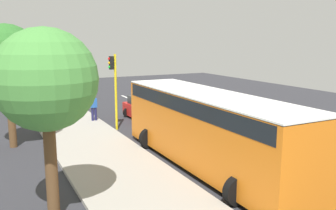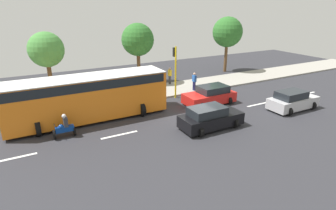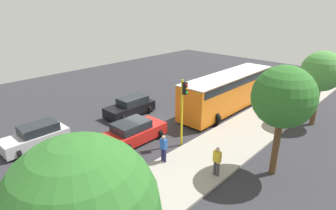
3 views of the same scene
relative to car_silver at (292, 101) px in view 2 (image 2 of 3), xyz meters
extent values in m
cube|color=#2D2D33|center=(2.05, 7.45, -0.76)|extent=(40.00, 60.00, 0.10)
cube|color=#9E998E|center=(9.05, 7.45, -0.63)|extent=(4.00, 60.00, 0.15)
cube|color=white|center=(2.05, -4.55, -0.70)|extent=(0.20, 2.40, 0.01)
cube|color=white|center=(2.05, 1.45, -0.70)|extent=(0.20, 2.40, 0.01)
cube|color=white|center=(2.05, 7.45, -0.70)|extent=(0.20, 2.40, 0.01)
cube|color=white|center=(2.05, 13.45, -0.70)|extent=(0.20, 2.40, 0.01)
cube|color=white|center=(2.05, 19.45, -0.70)|extent=(0.20, 2.40, 0.01)
cube|color=#B7B7BC|center=(0.00, -0.08, -0.15)|extent=(1.74, 4.07, 0.80)
cube|color=#1E2328|center=(0.00, 0.25, 0.53)|extent=(1.46, 2.28, 0.56)
cylinder|color=black|center=(0.76, -1.42, -0.39)|extent=(0.64, 0.22, 0.64)
cylinder|color=black|center=(-0.76, -1.42, -0.39)|extent=(0.64, 0.22, 0.64)
cylinder|color=black|center=(0.76, 1.27, -0.39)|extent=(0.64, 0.22, 0.64)
cylinder|color=black|center=(-0.76, 1.27, -0.39)|extent=(0.64, 0.22, 0.64)
cube|color=red|center=(4.10, 4.99, -0.15)|extent=(1.94, 4.25, 0.80)
cube|color=#1E2328|center=(4.10, 4.65, 0.53)|extent=(1.63, 2.38, 0.56)
cylinder|color=black|center=(3.24, 6.39, -0.39)|extent=(0.64, 0.22, 0.64)
cylinder|color=black|center=(4.96, 6.39, -0.39)|extent=(0.64, 0.22, 0.64)
cylinder|color=black|center=(3.24, 3.59, -0.39)|extent=(0.64, 0.22, 0.64)
cylinder|color=black|center=(4.96, 3.59, -0.39)|extent=(0.64, 0.22, 0.64)
cube|color=black|center=(0.24, 7.66, -0.15)|extent=(1.78, 4.26, 0.80)
cube|color=#1E2328|center=(0.24, 8.01, 0.53)|extent=(1.50, 2.39, 0.56)
cylinder|color=black|center=(1.03, 6.26, -0.39)|extent=(0.64, 0.22, 0.64)
cylinder|color=black|center=(-0.54, 6.26, -0.39)|extent=(0.64, 0.22, 0.64)
cylinder|color=black|center=(1.03, 9.07, -0.39)|extent=(0.64, 0.22, 0.64)
cylinder|color=black|center=(-0.54, 9.07, -0.39)|extent=(0.64, 0.22, 0.64)
cube|color=orange|center=(5.47, 14.42, 0.94)|extent=(2.50, 11.00, 2.90)
cube|color=black|center=(5.47, 14.42, 2.04)|extent=(2.52, 10.56, 0.60)
cube|color=white|center=(5.47, 14.42, 2.41)|extent=(2.50, 11.00, 0.08)
cylinder|color=black|center=(4.37, 17.94, -0.21)|extent=(1.00, 0.30, 1.00)
cylinder|color=black|center=(6.57, 17.94, -0.21)|extent=(1.00, 0.30, 1.00)
cylinder|color=black|center=(4.37, 10.90, -0.21)|extent=(1.00, 0.30, 1.00)
cylinder|color=black|center=(6.57, 10.90, -0.21)|extent=(1.00, 0.30, 1.00)
cylinder|color=black|center=(3.39, 17.14, -0.41)|extent=(0.60, 0.10, 0.60)
cylinder|color=black|center=(3.39, 15.94, -0.41)|extent=(0.60, 0.10, 0.60)
cube|color=navy|center=(3.39, 16.49, -0.16)|extent=(0.28, 1.10, 0.36)
sphere|color=navy|center=(3.39, 16.69, 0.02)|extent=(0.32, 0.32, 0.32)
cylinder|color=black|center=(3.39, 17.04, 0.19)|extent=(0.55, 0.04, 0.04)
cube|color=#333338|center=(3.39, 16.39, 0.29)|extent=(0.36, 0.24, 0.60)
sphere|color=silver|center=(3.39, 16.44, 0.69)|extent=(0.26, 0.26, 0.26)
cylinder|color=#3F3F3F|center=(10.44, 5.16, -0.13)|extent=(0.16, 0.16, 0.85)
cylinder|color=#3F3F3F|center=(10.64, 5.16, -0.13)|extent=(0.16, 0.16, 0.85)
cube|color=gold|center=(10.54, 5.16, 0.59)|extent=(0.40, 0.24, 0.60)
sphere|color=tan|center=(10.54, 5.16, 1.02)|extent=(0.22, 0.22, 0.22)
cylinder|color=#1E1E4C|center=(7.41, 4.22, -0.13)|extent=(0.16, 0.16, 0.85)
cylinder|color=#1E1E4C|center=(7.61, 4.22, -0.13)|extent=(0.16, 0.16, 0.85)
cube|color=#2659B2|center=(7.51, 4.22, 0.59)|extent=(0.40, 0.24, 0.60)
sphere|color=tan|center=(7.51, 4.22, 1.02)|extent=(0.22, 0.22, 0.22)
cylinder|color=yellow|center=(6.80, 6.64, 1.54)|extent=(0.14, 0.14, 4.50)
cube|color=black|center=(7.02, 6.64, 3.29)|extent=(0.24, 0.24, 0.76)
sphere|color=red|center=(7.14, 6.64, 3.53)|extent=(0.16, 0.16, 0.16)
sphere|color=#F2A50C|center=(7.14, 6.64, 3.29)|extent=(0.16, 0.16, 0.16)
sphere|color=green|center=(7.14, 6.64, 3.05)|extent=(0.16, 0.16, 0.16)
cylinder|color=brown|center=(12.05, 16.15, 0.89)|extent=(0.36, 0.36, 3.19)
sphere|color=#478C3D|center=(12.05, 16.15, 3.52)|extent=(2.95, 2.95, 2.95)
cylinder|color=brown|center=(12.60, 7.65, 0.98)|extent=(0.36, 0.36, 3.37)
sphere|color=#2D6B28|center=(12.60, 7.65, 3.79)|extent=(3.21, 3.21, 3.21)
cylinder|color=brown|center=(12.73, -3.73, 1.03)|extent=(0.36, 0.36, 3.48)
sphere|color=#2D6B28|center=(12.73, -3.73, 4.00)|extent=(3.50, 3.50, 3.50)
camera|label=1|loc=(13.54, 26.67, 4.63)|focal=38.34mm
camera|label=2|loc=(-13.40, 18.28, 7.14)|focal=29.72mm
camera|label=3|loc=(17.38, -5.96, 8.27)|focal=29.70mm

